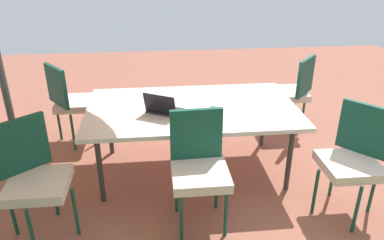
# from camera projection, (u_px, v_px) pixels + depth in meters

# --- Properties ---
(ground_plane) EXTENTS (10.00, 10.00, 0.02)m
(ground_plane) POSITION_uv_depth(u_px,v_px,m) (192.00, 170.00, 3.99)
(ground_plane) COLOR #935442
(dining_table) EXTENTS (2.06, 1.20, 0.73)m
(dining_table) POSITION_uv_depth(u_px,v_px,m) (192.00, 111.00, 3.69)
(dining_table) COLOR silver
(dining_table) RESTS_ON ground_plane
(chair_southwest) EXTENTS (0.59, 0.59, 0.98)m
(chair_southwest) POSITION_uv_depth(u_px,v_px,m) (292.00, 90.00, 4.61)
(chair_southwest) COLOR beige
(chair_southwest) RESTS_ON ground_plane
(chair_northwest) EXTENTS (0.59, 0.58, 0.98)m
(chair_northwest) POSITION_uv_depth(u_px,v_px,m) (354.00, 156.00, 3.15)
(chair_northwest) COLOR beige
(chair_northwest) RESTS_ON ground_plane
(chair_southeast) EXTENTS (0.58, 0.58, 0.98)m
(chair_southeast) POSITION_uv_depth(u_px,v_px,m) (71.00, 99.00, 4.32)
(chair_southeast) COLOR beige
(chair_southeast) RESTS_ON ground_plane
(chair_north) EXTENTS (0.46, 0.47, 0.98)m
(chair_north) POSITION_uv_depth(u_px,v_px,m) (199.00, 164.00, 3.04)
(chair_north) COLOR beige
(chair_north) RESTS_ON ground_plane
(chair_northeast) EXTENTS (0.58, 0.58, 0.98)m
(chair_northeast) POSITION_uv_depth(u_px,v_px,m) (33.00, 175.00, 2.90)
(chair_northeast) COLOR beige
(chair_northeast) RESTS_ON ground_plane
(laptop) EXTENTS (0.40, 0.37, 0.21)m
(laptop) POSITION_uv_depth(u_px,v_px,m) (163.00, 108.00, 3.52)
(laptop) COLOR #2D2D33
(laptop) RESTS_ON dining_table
(cup) EXTENTS (0.06, 0.06, 0.10)m
(cup) POSITION_uv_depth(u_px,v_px,m) (213.00, 112.00, 3.43)
(cup) COLOR #286B33
(cup) RESTS_ON dining_table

